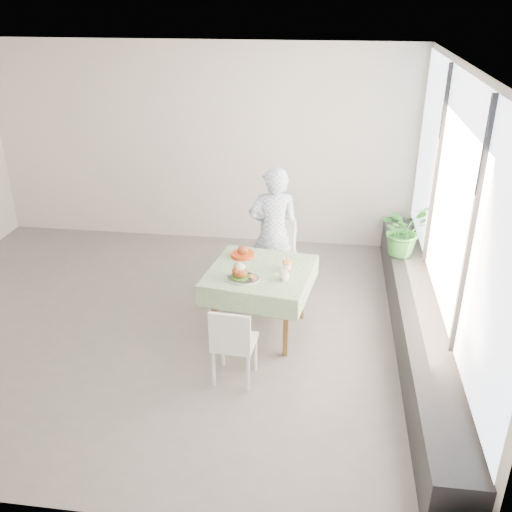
# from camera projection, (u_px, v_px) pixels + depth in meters

# --- Properties ---
(floor) EXTENTS (6.00, 6.00, 0.00)m
(floor) POSITION_uv_depth(u_px,v_px,m) (157.00, 325.00, 6.36)
(floor) COLOR #5B5957
(floor) RESTS_ON ground
(ceiling) EXTENTS (6.00, 6.00, 0.00)m
(ceiling) POSITION_uv_depth(u_px,v_px,m) (134.00, 62.00, 5.16)
(ceiling) COLOR white
(ceiling) RESTS_ON ground
(wall_back) EXTENTS (6.00, 0.02, 2.80)m
(wall_back) POSITION_uv_depth(u_px,v_px,m) (201.00, 145.00, 8.00)
(wall_back) COLOR beige
(wall_back) RESTS_ON ground
(wall_front) EXTENTS (6.00, 0.02, 2.80)m
(wall_front) POSITION_uv_depth(u_px,v_px,m) (23.00, 348.00, 3.53)
(wall_front) COLOR beige
(wall_front) RESTS_ON ground
(wall_right) EXTENTS (0.02, 5.00, 2.80)m
(wall_right) POSITION_uv_depth(u_px,v_px,m) (452.00, 222.00, 5.40)
(wall_right) COLOR beige
(wall_right) RESTS_ON ground
(window_pane) EXTENTS (0.01, 4.80, 2.18)m
(window_pane) POSITION_uv_depth(u_px,v_px,m) (453.00, 197.00, 5.30)
(window_pane) COLOR #D1E0F9
(window_pane) RESTS_ON ground
(window_ledge) EXTENTS (0.40, 4.80, 0.50)m
(window_ledge) POSITION_uv_depth(u_px,v_px,m) (416.00, 324.00, 5.92)
(window_ledge) COLOR black
(window_ledge) RESTS_ON ground
(cafe_table) EXTENTS (1.18, 1.18, 0.74)m
(cafe_table) POSITION_uv_depth(u_px,v_px,m) (260.00, 293.00, 6.07)
(cafe_table) COLOR brown
(cafe_table) RESTS_ON ground
(chair_far) EXTENTS (0.61, 0.61, 0.98)m
(chair_far) POSITION_uv_depth(u_px,v_px,m) (269.00, 274.00, 6.83)
(chair_far) COLOR white
(chair_far) RESTS_ON ground
(chair_near) EXTENTS (0.41, 0.41, 0.81)m
(chair_near) POSITION_uv_depth(u_px,v_px,m) (235.00, 357.00, 5.39)
(chair_near) COLOR white
(chair_near) RESTS_ON ground
(diner) EXTENTS (0.64, 0.47, 1.62)m
(diner) POSITION_uv_depth(u_px,v_px,m) (274.00, 233.00, 6.67)
(diner) COLOR #82A0D1
(diner) RESTS_ON ground
(main_dish) EXTENTS (0.34, 0.34, 0.17)m
(main_dish) POSITION_uv_depth(u_px,v_px,m) (242.00, 274.00, 5.74)
(main_dish) COLOR white
(main_dish) RESTS_ON cafe_table
(juice_cup_orange) EXTENTS (0.10, 0.10, 0.28)m
(juice_cup_orange) POSITION_uv_depth(u_px,v_px,m) (287.00, 265.00, 5.92)
(juice_cup_orange) COLOR white
(juice_cup_orange) RESTS_ON cafe_table
(juice_cup_lemonade) EXTENTS (0.10, 0.10, 0.29)m
(juice_cup_lemonade) POSITION_uv_depth(u_px,v_px,m) (284.00, 274.00, 5.72)
(juice_cup_lemonade) COLOR white
(juice_cup_lemonade) RESTS_ON cafe_table
(second_dish) EXTENTS (0.25, 0.25, 0.12)m
(second_dish) POSITION_uv_depth(u_px,v_px,m) (243.00, 253.00, 6.23)
(second_dish) COLOR #B73812
(second_dish) RESTS_ON cafe_table
(potted_plant) EXTENTS (0.76, 0.75, 0.64)m
(potted_plant) POSITION_uv_depth(u_px,v_px,m) (403.00, 229.00, 6.74)
(potted_plant) COLOR #2E7326
(potted_plant) RESTS_ON window_ledge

